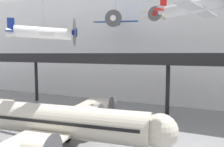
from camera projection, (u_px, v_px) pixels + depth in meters
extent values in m
cube|color=white|center=(177.00, 44.00, 45.65)|extent=(140.00, 3.00, 25.78)
cube|color=black|center=(167.00, 62.00, 36.91)|extent=(110.00, 3.20, 0.90)
cube|color=black|center=(166.00, 56.00, 35.43)|extent=(110.00, 0.12, 1.10)
cylinder|color=black|center=(36.00, 81.00, 50.90)|extent=(0.70, 0.70, 9.03)
cylinder|color=black|center=(168.00, 90.00, 38.22)|extent=(0.70, 0.70, 9.03)
cylinder|color=beige|center=(51.00, 120.00, 24.16)|extent=(22.15, 6.31, 3.44)
sphere|color=beige|center=(161.00, 131.00, 20.65)|extent=(3.38, 3.38, 3.38)
cube|color=black|center=(51.00, 117.00, 24.13)|extent=(20.64, 6.18, 0.31)
cube|color=beige|center=(89.00, 109.00, 32.30)|extent=(6.90, 14.54, 0.28)
cylinder|color=beige|center=(91.00, 115.00, 28.92)|extent=(2.74, 1.98, 1.65)
cylinder|color=#4C4C51|center=(100.00, 115.00, 28.50)|extent=(0.48, 3.12, 3.14)
cylinder|color=beige|center=(103.00, 106.00, 33.44)|extent=(2.74, 1.98, 1.65)
cylinder|color=#4C4C51|center=(111.00, 107.00, 33.03)|extent=(0.48, 3.12, 3.14)
cylinder|color=#4C4C51|center=(66.00, 132.00, 26.92)|extent=(0.20, 0.20, 1.21)
cylinder|color=black|center=(66.00, 137.00, 26.97)|extent=(1.34, 0.55, 1.30)
cylinder|color=silver|center=(44.00, 33.00, 23.99)|extent=(5.37, 4.89, 1.49)
cone|color=navy|center=(72.00, 32.00, 24.85)|extent=(1.48, 1.49, 1.12)
cylinder|color=#4C4C51|center=(74.00, 32.00, 24.90)|extent=(2.15, 2.46, 3.23)
cone|color=silver|center=(15.00, 33.00, 23.19)|extent=(1.94, 1.88, 1.12)
cube|color=silver|center=(47.00, 36.00, 24.12)|extent=(7.04, 7.79, 0.10)
cube|color=navy|center=(11.00, 25.00, 23.01)|extent=(0.59, 0.52, 1.49)
cube|color=navy|center=(11.00, 32.00, 23.08)|extent=(2.67, 2.91, 0.06)
cylinder|color=silver|center=(195.00, 7.00, 18.08)|extent=(5.24, 2.20, 1.40)
cone|color=silver|center=(167.00, 9.00, 19.59)|extent=(1.59, 1.20, 0.99)
cube|color=silver|center=(198.00, 10.00, 17.92)|extent=(2.96, 7.75, 0.10)
cube|color=red|center=(163.00, 4.00, 19.74)|extent=(0.62, 0.20, 1.26)
cube|color=red|center=(163.00, 11.00, 19.79)|extent=(1.23, 2.80, 0.06)
cylinder|color=beige|center=(160.00, 14.00, 34.87)|extent=(1.44, 4.33, 1.27)
cone|color=maroon|center=(155.00, 14.00, 33.05)|extent=(0.87, 0.79, 0.78)
cylinder|color=#4C4C51|center=(155.00, 14.00, 32.92)|extent=(2.24, 0.35, 2.26)
cone|color=beige|center=(165.00, 15.00, 36.56)|extent=(0.89, 1.28, 0.84)
cube|color=beige|center=(160.00, 10.00, 34.59)|extent=(6.41, 1.87, 0.10)
cube|color=beige|center=(160.00, 16.00, 34.69)|extent=(6.41, 1.87, 0.10)
cube|color=maroon|center=(165.00, 13.00, 36.75)|extent=(0.13, 0.51, 1.04)
cube|color=maroon|center=(165.00, 16.00, 36.79)|extent=(2.30, 0.81, 0.06)
cylinder|color=#1E4CAD|center=(116.00, 20.00, 43.94)|extent=(2.81, 6.09, 1.55)
cone|color=white|center=(113.00, 18.00, 40.90)|extent=(1.33, 1.25, 1.11)
cylinder|color=#4C4C51|center=(113.00, 18.00, 40.69)|extent=(3.08, 0.91, 3.19)
cone|color=#1E4CAD|center=(118.00, 21.00, 46.77)|extent=(1.45, 1.87, 1.13)
cube|color=#1E4CAD|center=(116.00, 22.00, 43.62)|extent=(9.01, 3.82, 0.10)
cube|color=white|center=(118.00, 19.00, 47.07)|extent=(0.25, 0.71, 1.47)
cube|color=white|center=(118.00, 22.00, 47.14)|extent=(3.27, 1.56, 0.06)
cylinder|color=slate|center=(116.00, 7.00, 43.71)|extent=(0.04, 0.04, 3.86)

